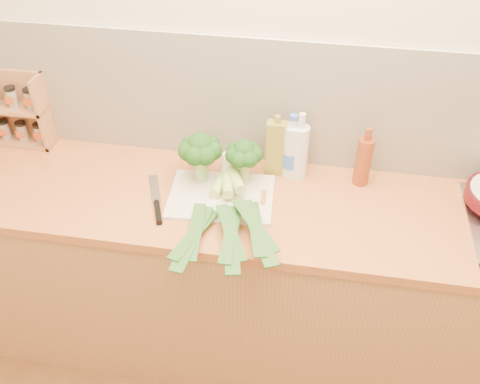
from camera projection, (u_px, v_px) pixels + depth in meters
name	position (u px, v px, depth m)	size (l,w,h in m)	color
room_shell	(284.00, 105.00, 2.12)	(3.50, 3.50, 3.50)	beige
counter	(268.00, 281.00, 2.35)	(3.20, 0.62, 0.90)	#AB7147
chopping_board	(221.00, 196.00, 2.09)	(0.40, 0.30, 0.01)	beige
broccoli_left	(200.00, 150.00, 2.07)	(0.17, 0.17, 0.22)	#97BC6D
broccoli_right	(244.00, 154.00, 2.07)	(0.15, 0.15, 0.20)	#97BC6D
leek_front	(215.00, 193.00, 2.06)	(0.13, 0.70, 0.04)	white
leek_mid	(228.00, 197.00, 2.02)	(0.20, 0.65, 0.04)	white
leek_back	(241.00, 192.00, 2.01)	(0.31, 0.61, 0.04)	white
chefs_knife	(157.00, 206.00, 2.04)	(0.14, 0.30, 0.02)	silver
spice_rack	(19.00, 113.00, 2.32)	(0.28, 0.11, 0.33)	#BC7B50
oil_tin	(276.00, 148.00, 2.15)	(0.08, 0.05, 0.27)	olive
glass_bottle	(299.00, 151.00, 2.13)	(0.07, 0.07, 0.29)	silver
amber_bottle	(364.00, 161.00, 2.10)	(0.06, 0.06, 0.26)	maroon
water_bottle	(291.00, 152.00, 2.15)	(0.08, 0.08, 0.26)	silver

